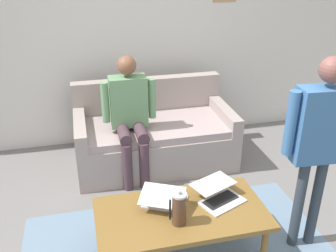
# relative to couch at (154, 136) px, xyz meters

# --- Properties ---
(ground_plane) EXTENTS (7.68, 7.68, 0.00)m
(ground_plane) POSITION_rel_couch_xyz_m (-0.03, 1.50, -0.31)
(ground_plane) COLOR slate
(back_wall) EXTENTS (7.04, 0.11, 2.70)m
(back_wall) POSITION_rel_couch_xyz_m (-0.03, -0.70, 1.04)
(back_wall) COLOR silver
(back_wall) RESTS_ON ground_plane
(couch) EXTENTS (1.70, 0.90, 0.88)m
(couch) POSITION_rel_couch_xyz_m (0.00, 0.00, 0.00)
(couch) COLOR gray
(couch) RESTS_ON ground_plane
(coffee_table) EXTENTS (1.28, 0.67, 0.44)m
(coffee_table) POSITION_rel_couch_xyz_m (0.10, 1.54, 0.09)
(coffee_table) COLOR brown
(coffee_table) RESTS_ON ground_plane
(laptop_left) EXTENTS (0.43, 0.42, 0.12)m
(laptop_left) POSITION_rel_couch_xyz_m (-0.22, 1.46, 0.18)
(laptop_left) COLOR silver
(laptop_left) RESTS_ON coffee_table
(laptop_center) EXTENTS (0.43, 0.42, 0.15)m
(laptop_center) POSITION_rel_couch_xyz_m (0.21, 1.42, 0.18)
(laptop_center) COLOR silver
(laptop_center) RESTS_ON coffee_table
(french_press) EXTENTS (0.13, 0.11, 0.28)m
(french_press) POSITION_rel_couch_xyz_m (0.15, 1.66, 0.27)
(french_press) COLOR #4C3323
(french_press) RESTS_ON coffee_table
(person_standing) EXTENTS (0.56, 0.21, 1.58)m
(person_standing) POSITION_rel_couch_xyz_m (-0.91, 1.61, 0.71)
(person_standing) COLOR #2E3843
(person_standing) RESTS_ON ground_plane
(person_seated) EXTENTS (0.55, 0.51, 1.28)m
(person_seated) POSITION_rel_couch_xyz_m (0.28, 0.23, 0.42)
(person_seated) COLOR #46303A
(person_seated) RESTS_ON ground_plane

